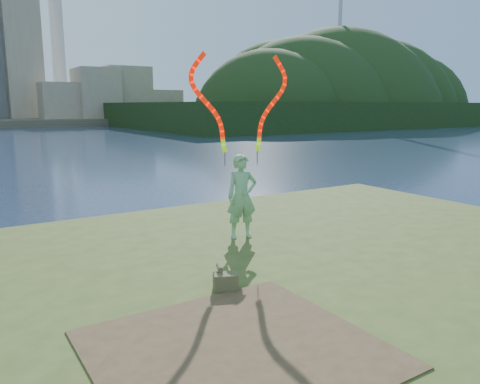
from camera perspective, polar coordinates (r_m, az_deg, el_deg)
ground at (r=9.63m, az=0.61°, el=-11.51°), size 320.00×320.00×0.00m
grassy_knoll at (r=7.83m, az=10.08°, el=-14.38°), size 20.00×18.00×0.80m
dirt_patch at (r=5.77m, az=-0.50°, el=-18.56°), size 3.20×3.00×0.02m
wooded_hill at (r=93.33m, az=11.47°, el=8.23°), size 78.00×50.00×63.00m
woman_with_ribbons at (r=9.90m, az=0.21°, el=2.28°), size 2.05×0.69×4.16m
canvas_bag at (r=7.36m, az=-1.83°, el=-10.76°), size 0.44×0.49×0.35m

